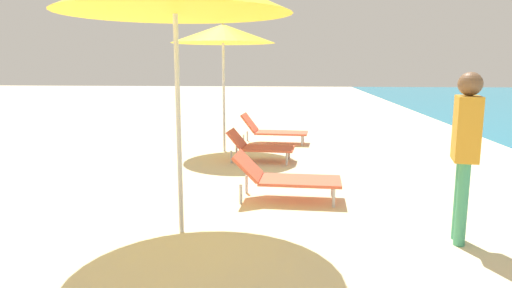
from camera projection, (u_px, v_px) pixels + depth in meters
name	position (u px, v px, depth m)	size (l,w,h in m)	color
lounger_third_shoreside	(284.00, 177.00, 6.03)	(1.44, 0.67, 0.63)	#D8593F
umbrella_farthest	(223.00, 34.00, 9.03)	(2.08, 2.08, 2.62)	silver
lounger_farthest_shoreside	(272.00, 130.00, 10.31)	(1.52, 0.71, 0.67)	#D8593F
lounger_farthest_inland	(259.00, 146.00, 8.40)	(1.25, 0.67, 0.59)	#D8593F
person_walking_near	(466.00, 141.00, 4.46)	(0.29, 0.40, 1.72)	#3F9972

